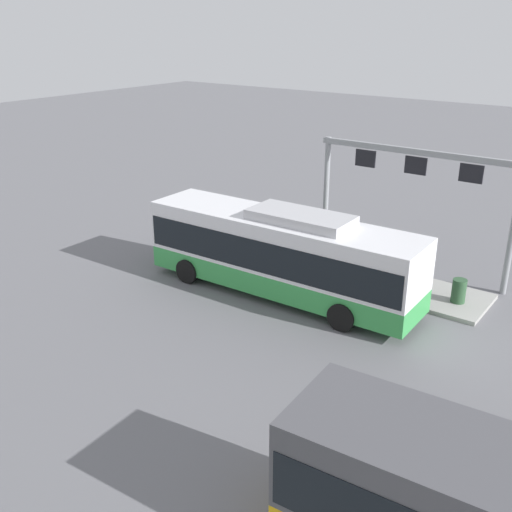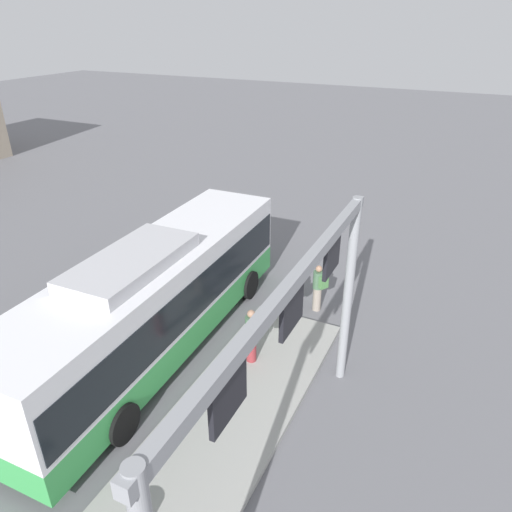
{
  "view_description": "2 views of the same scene",
  "coord_description": "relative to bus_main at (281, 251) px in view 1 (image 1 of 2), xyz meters",
  "views": [
    {
      "loc": [
        -11.71,
        17.5,
        9.99
      ],
      "look_at": [
        1.37,
        -0.29,
        1.18
      ],
      "focal_mm": 42.05,
      "sensor_mm": 36.0,
      "label": 1
    },
    {
      "loc": [
        -9.18,
        -7.54,
        8.9
      ],
      "look_at": [
        3.68,
        -1.4,
        1.69
      ],
      "focal_mm": 33.47,
      "sensor_mm": 36.0,
      "label": 2
    }
  ],
  "objects": [
    {
      "name": "person_waiting_mid",
      "position": [
        0.47,
        -2.83,
        -0.76
      ],
      "size": [
        0.53,
        0.61,
        1.67
      ],
      "rotation": [
        0.0,
        0.0,
        2.09
      ],
      "color": "maroon",
      "rests_on": "platform_curb"
    },
    {
      "name": "person_boarding",
      "position": [
        3.09,
        -2.96,
        -0.92
      ],
      "size": [
        0.47,
        0.6,
        1.67
      ],
      "rotation": [
        0.0,
        0.0,
        1.21
      ],
      "color": "gray",
      "rests_on": "ground"
    },
    {
      "name": "person_waiting_near",
      "position": [
        3.95,
        -3.56,
        -0.92
      ],
      "size": [
        0.53,
        0.61,
        1.67
      ],
      "rotation": [
        0.0,
        0.0,
        1.05
      ],
      "color": "gray",
      "rests_on": "ground"
    },
    {
      "name": "platform_curb",
      "position": [
        -1.91,
        -3.23,
        -1.73
      ],
      "size": [
        10.0,
        2.8,
        0.16
      ],
      "primitive_type": "cube",
      "color": "#9E9E99",
      "rests_on": "ground"
    },
    {
      "name": "trash_bin",
      "position": [
        -5.86,
        -3.08,
        -1.2
      ],
      "size": [
        0.52,
        0.52,
        0.9
      ],
      "primitive_type": "cylinder",
      "color": "#2D5133",
      "rests_on": "platform_curb"
    },
    {
      "name": "ground_plane",
      "position": [
        0.01,
        0.0,
        -1.81
      ],
      "size": [
        120.0,
        120.0,
        0.0
      ],
      "primitive_type": "plane",
      "color": "slate"
    },
    {
      "name": "platform_sign_gantry",
      "position": [
        -2.91,
        -5.21,
        1.89
      ],
      "size": [
        8.43,
        0.24,
        5.2
      ],
      "color": "gray",
      "rests_on": "ground"
    },
    {
      "name": "bus_main",
      "position": [
        0.0,
        0.0,
        0.0
      ],
      "size": [
        11.02,
        2.87,
        3.46
      ],
      "rotation": [
        0.0,
        0.0,
        0.02
      ],
      "color": "green",
      "rests_on": "ground"
    }
  ]
}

